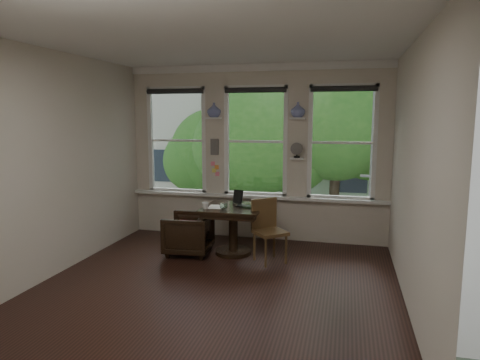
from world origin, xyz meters
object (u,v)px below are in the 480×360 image
(side_chair_right, at_px, (270,232))
(mug, at_px, (205,206))
(laptop, at_px, (245,207))
(table, at_px, (233,230))
(armchair_left, at_px, (188,234))

(side_chair_right, height_order, mug, side_chair_right)
(laptop, xyz_separation_m, mug, (-0.57, -0.19, 0.03))
(mug, bearing_deg, table, 33.27)
(table, bearing_deg, laptop, -13.52)
(laptop, bearing_deg, mug, -142.37)
(side_chair_right, bearing_deg, mug, 139.52)
(laptop, bearing_deg, armchair_left, -153.11)
(armchair_left, distance_m, laptop, 1.00)
(side_chair_right, bearing_deg, laptop, 114.73)
(table, relative_size, side_chair_right, 0.98)
(side_chair_right, xyz_separation_m, laptop, (-0.42, 0.20, 0.30))
(table, distance_m, laptop, 0.44)
(side_chair_right, bearing_deg, armchair_left, 136.45)
(side_chair_right, distance_m, mug, 1.05)
(armchair_left, bearing_deg, table, 99.64)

